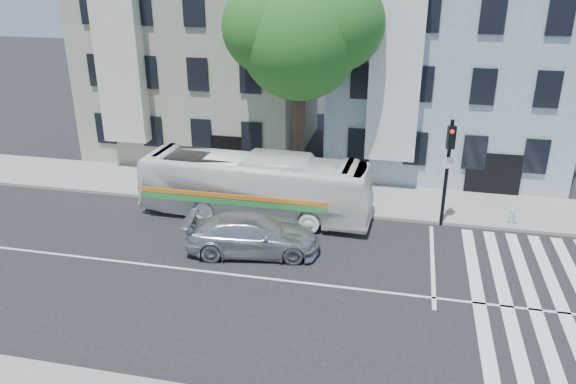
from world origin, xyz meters
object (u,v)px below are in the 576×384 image
(traffic_signal, at_px, (448,160))
(fire_hydrant, at_px, (512,216))
(bus, at_px, (255,186))
(sedan, at_px, (252,235))

(traffic_signal, xyz_separation_m, fire_hydrant, (2.99, 0.56, -2.57))
(bus, relative_size, sedan, 1.98)
(traffic_signal, bearing_deg, sedan, -167.86)
(traffic_signal, height_order, fire_hydrant, traffic_signal)
(sedan, xyz_separation_m, fire_hydrant, (10.42, 4.65, -0.25))
(bus, xyz_separation_m, sedan, (0.82, -3.35, -0.69))
(sedan, bearing_deg, traffic_signal, -70.47)
(bus, height_order, fire_hydrant, bus)
(bus, bearing_deg, sedan, -163.80)
(sedan, relative_size, traffic_signal, 1.11)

